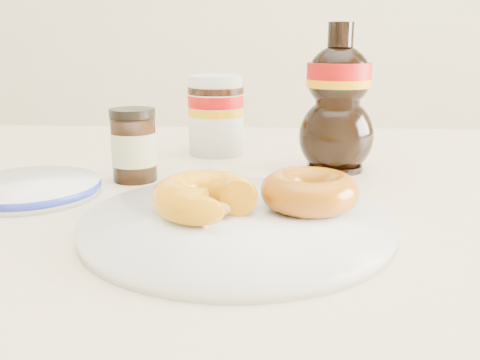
# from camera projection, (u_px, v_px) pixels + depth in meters

# --- Properties ---
(dining_table) EXTENTS (1.40, 0.90, 0.75)m
(dining_table) POSITION_uv_depth(u_px,v_px,m) (246.00, 256.00, 0.65)
(dining_table) COLOR beige
(dining_table) RESTS_ON ground
(plate) EXTENTS (0.29, 0.29, 0.01)m
(plate) POSITION_uv_depth(u_px,v_px,m) (237.00, 223.00, 0.49)
(plate) COLOR white
(plate) RESTS_ON dining_table
(donut_bitten) EXTENTS (0.10, 0.10, 0.03)m
(donut_bitten) POSITION_uv_depth(u_px,v_px,m) (205.00, 197.00, 0.49)
(donut_bitten) COLOR orange
(donut_bitten) RESTS_ON plate
(donut_whole) EXTENTS (0.12, 0.12, 0.03)m
(donut_whole) POSITION_uv_depth(u_px,v_px,m) (310.00, 191.00, 0.51)
(donut_whole) COLOR #995109
(donut_whole) RESTS_ON plate
(nutella_jar) EXTENTS (0.08, 0.08, 0.12)m
(nutella_jar) POSITION_uv_depth(u_px,v_px,m) (216.00, 112.00, 0.80)
(nutella_jar) COLOR white
(nutella_jar) RESTS_ON dining_table
(syrup_bottle) EXTENTS (0.12, 0.11, 0.19)m
(syrup_bottle) POSITION_uv_depth(u_px,v_px,m) (338.00, 99.00, 0.69)
(syrup_bottle) COLOR black
(syrup_bottle) RESTS_ON dining_table
(dark_jar) EXTENTS (0.06, 0.06, 0.09)m
(dark_jar) POSITION_uv_depth(u_px,v_px,m) (134.00, 146.00, 0.66)
(dark_jar) COLOR black
(dark_jar) RESTS_ON dining_table
(blue_rim_saucer) EXTENTS (0.16, 0.16, 0.02)m
(blue_rim_saucer) POSITION_uv_depth(u_px,v_px,m) (29.00, 188.00, 0.60)
(blue_rim_saucer) COLOR white
(blue_rim_saucer) RESTS_ON dining_table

